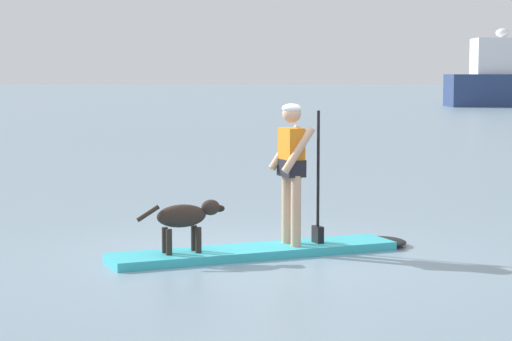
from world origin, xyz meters
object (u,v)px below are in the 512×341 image
Objects in this scene: paddleboard at (273,250)px; person_paddler at (293,163)px; dog at (186,218)px; moored_boat_center at (508,81)px.

person_paddler is at bearing 23.64° from paddleboard.
paddleboard is 1.16m from dog.
moored_boat_center is (16.52, 52.95, 1.19)m from dog.
moored_boat_center is at bearing 73.52° from paddleboard.
dog is at bearing -156.36° from paddleboard.
dog reaches higher than paddleboard.
paddleboard is 1.05m from person_paddler.
moored_boat_center is (15.54, 52.52, 1.64)m from paddleboard.
moored_boat_center is at bearing 72.68° from dog.
paddleboard is 2.20× the size of person_paddler.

